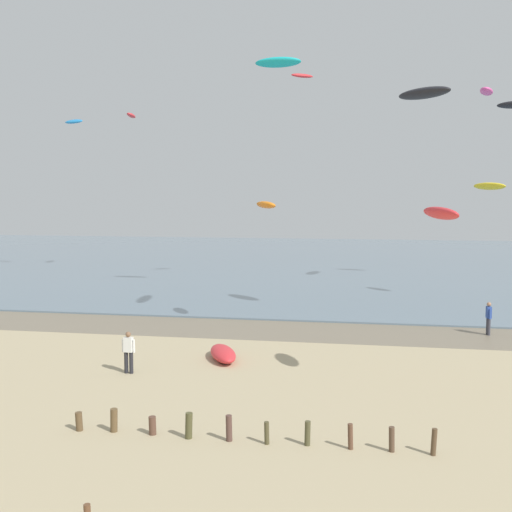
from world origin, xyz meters
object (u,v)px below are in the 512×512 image
(kite_aloft_1, at_px, (424,93))
(kite_aloft_5, at_px, (74,122))
(person_by_waterline, at_px, (129,351))
(kite_aloft_3, at_px, (266,205))
(grounded_kite, at_px, (223,353))
(kite_aloft_7, at_px, (486,91))
(kite_aloft_11, at_px, (278,62))
(kite_aloft_9, at_px, (302,76))
(kite_aloft_8, at_px, (441,213))
(kite_aloft_10, at_px, (131,115))
(kite_aloft_6, at_px, (489,186))
(person_mid_beach, at_px, (489,317))

(kite_aloft_1, distance_m, kite_aloft_5, 34.68)
(person_by_waterline, xyz_separation_m, kite_aloft_3, (4.09, 9.36, 5.77))
(person_by_waterline, xyz_separation_m, grounded_kite, (3.27, 2.73, -0.64))
(person_by_waterline, distance_m, kite_aloft_7, 33.89)
(kite_aloft_11, bearing_deg, kite_aloft_3, -81.51)
(kite_aloft_7, bearing_deg, kite_aloft_9, 101.95)
(kite_aloft_5, distance_m, kite_aloft_9, 21.99)
(kite_aloft_3, distance_m, kite_aloft_8, 12.76)
(kite_aloft_1, distance_m, kite_aloft_8, 13.70)
(grounded_kite, bearing_deg, kite_aloft_10, -175.05)
(kite_aloft_6, distance_m, kite_aloft_10, 31.45)
(person_by_waterline, height_order, kite_aloft_11, kite_aloft_11)
(kite_aloft_5, relative_size, kite_aloft_11, 0.66)
(grounded_kite, xyz_separation_m, kite_aloft_8, (8.68, -3.41, 6.26))
(kite_aloft_6, relative_size, kite_aloft_9, 1.31)
(kite_aloft_5, height_order, kite_aloft_10, kite_aloft_10)
(kite_aloft_6, xyz_separation_m, kite_aloft_11, (-13.92, -1.19, 8.24))
(grounded_kite, distance_m, kite_aloft_1, 17.64)
(grounded_kite, distance_m, kite_aloft_11, 22.60)
(person_mid_beach, relative_size, kite_aloft_7, 0.60)
(kite_aloft_1, xyz_separation_m, kite_aloft_6, (5.01, 8.52, -4.80))
(kite_aloft_3, distance_m, kite_aloft_9, 18.43)
(kite_aloft_6, relative_size, kite_aloft_7, 0.85)
(kite_aloft_5, bearing_deg, kite_aloft_7, 10.90)
(kite_aloft_8, height_order, kite_aloft_9, kite_aloft_9)
(grounded_kite, xyz_separation_m, kite_aloft_9, (1.02, 22.37, 15.99))
(kite_aloft_5, relative_size, kite_aloft_8, 0.91)
(grounded_kite, relative_size, kite_aloft_9, 1.52)
(kite_aloft_1, relative_size, kite_aloft_3, 1.51)
(kite_aloft_3, bearing_deg, person_mid_beach, -116.99)
(person_by_waterline, height_order, kite_aloft_5, kite_aloft_5)
(kite_aloft_6, xyz_separation_m, kite_aloft_10, (-28.88, 10.58, 6.55))
(person_by_waterline, distance_m, kite_aloft_11, 24.46)
(person_mid_beach, height_order, kite_aloft_5, kite_aloft_5)
(kite_aloft_8, distance_m, kite_aloft_9, 28.60)
(kite_aloft_7, bearing_deg, kite_aloft_10, 90.58)
(person_by_waterline, relative_size, kite_aloft_9, 0.92)
(person_mid_beach, xyz_separation_m, kite_aloft_7, (2.11, 15.34, 13.84))
(person_by_waterline, distance_m, kite_aloft_10, 35.47)
(grounded_kite, distance_m, kite_aloft_10, 34.68)
(kite_aloft_8, distance_m, kite_aloft_11, 23.43)
(kite_aloft_6, bearing_deg, grounded_kite, 97.47)
(person_mid_beach, bearing_deg, kite_aloft_10, 142.81)
(kite_aloft_3, distance_m, kite_aloft_6, 17.04)
(kite_aloft_3, bearing_deg, person_by_waterline, 126.24)
(kite_aloft_6, bearing_deg, person_by_waterline, 95.64)
(person_mid_beach, relative_size, kite_aloft_10, 0.78)
(person_by_waterline, xyz_separation_m, kite_aloft_11, (3.33, 18.93, 15.12))
(kite_aloft_8, xyz_separation_m, kite_aloft_9, (-7.66, 25.78, 9.73))
(kite_aloft_3, xyz_separation_m, kite_aloft_7, (13.66, 15.98, 8.07))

